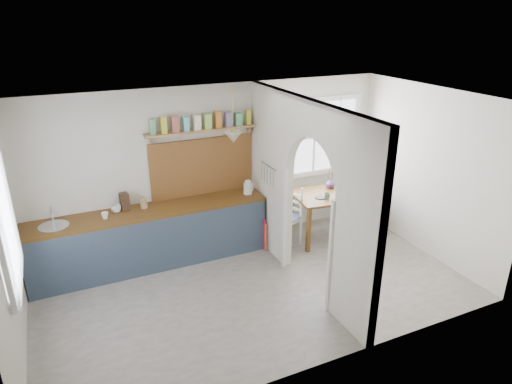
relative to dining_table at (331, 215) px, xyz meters
name	(u,v)px	position (x,y,z in m)	size (l,w,h in m)	color
floor	(257,289)	(-1.81, -0.93, -0.40)	(5.80, 3.20, 0.01)	gray
ceiling	(257,103)	(-1.81, -0.93, 2.20)	(5.80, 3.20, 0.01)	beige
walls	(257,204)	(-1.81, -0.93, 0.90)	(5.81, 3.21, 2.60)	beige
partition	(302,183)	(-1.11, -0.87, 1.05)	(0.12, 3.20, 2.60)	beige
kitchen_window	(0,219)	(-4.68, -0.93, 1.25)	(0.10, 1.16, 1.50)	white
nook_window	(314,137)	(-0.01, 0.63, 1.20)	(1.76, 0.10, 1.30)	white
counter	(152,236)	(-2.94, 0.40, 0.06)	(3.50, 0.60, 0.90)	#482F16
sink	(54,227)	(-4.24, 0.37, 0.49)	(0.40, 0.40, 0.02)	silver
backsplash	(203,167)	(-2.02, 0.64, 0.95)	(1.65, 0.03, 0.90)	brown
shelf	(202,126)	(-2.02, 0.56, 1.61)	(1.75, 0.20, 0.21)	#A9884D
pendant_lamp	(233,137)	(-1.66, 0.22, 1.48)	(0.26, 0.26, 0.16)	beige
utensil_rail	(269,166)	(-1.20, -0.03, 1.05)	(0.02, 0.02, 0.50)	silver
dining_table	(331,215)	(0.00, 0.00, 0.00)	(1.28, 0.85, 0.80)	#482F16
chair_left	(283,217)	(-0.89, 0.07, 0.10)	(0.46, 0.46, 1.00)	silver
chair_right	(373,203)	(0.90, 0.05, 0.04)	(0.40, 0.40, 0.89)	silver
kettle	(248,187)	(-1.38, 0.34, 0.61)	(0.18, 0.15, 0.22)	silver
mug_a	(105,216)	(-3.57, 0.32, 0.55)	(0.10, 0.10, 0.09)	white
mug_b	(116,209)	(-3.40, 0.48, 0.55)	(0.14, 0.14, 0.11)	white
knife_block	(125,202)	(-3.26, 0.53, 0.62)	(0.11, 0.16, 0.25)	#432F20
jar	(144,203)	(-3.00, 0.47, 0.58)	(0.10, 0.10, 0.16)	#9B7F52
towel_magenta	(264,235)	(-1.23, 0.04, -0.12)	(0.02, 0.03, 0.53)	#D51151
towel_orange	(266,237)	(-1.23, -0.01, -0.15)	(0.02, 0.03, 0.48)	orange
bowl	(350,189)	(0.30, -0.07, 0.44)	(0.34, 0.34, 0.08)	silver
table_cup	(327,196)	(-0.21, -0.16, 0.45)	(0.10, 0.10, 0.09)	#51794C
plate	(320,197)	(-0.30, -0.08, 0.41)	(0.16, 0.16, 0.01)	black
vase	(330,183)	(0.10, 0.23, 0.48)	(0.16, 0.16, 0.17)	#4E3158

